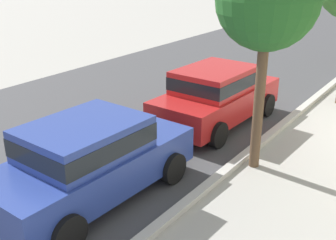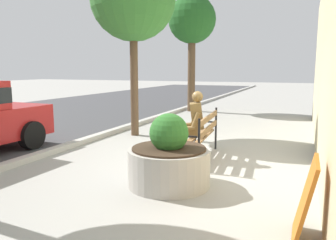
{
  "view_description": "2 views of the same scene",
  "coord_description": "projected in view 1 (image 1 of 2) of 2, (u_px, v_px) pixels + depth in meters",
  "views": [
    {
      "loc": [
        -11.15,
        -0.65,
        4.29
      ],
      "look_at": [
        -3.98,
        4.5,
        0.8
      ],
      "focal_mm": 44.75,
      "sensor_mm": 36.0,
      "label": 1
    },
    {
      "loc": [
        -6.25,
        -2.1,
        1.81
      ],
      "look_at": [
        0.25,
        0.55,
        0.75
      ],
      "focal_mm": 36.39,
      "sensor_mm": 36.0,
      "label": 2
    }
  ],
  "objects": [
    {
      "name": "curb_stone",
      "position": [
        295.0,
        114.0,
        11.91
      ],
      "size": [
        60.0,
        0.2,
        0.12
      ],
      "primitive_type": "cube",
      "color": "#B2AFA8",
      "rests_on": "ground"
    },
    {
      "name": "parked_car_red",
      "position": [
        216.0,
        94.0,
        11.15
      ],
      "size": [
        4.16,
        2.03,
        1.56
      ],
      "color": "#B21E1E",
      "rests_on": "ground"
    },
    {
      "name": "street_tree_near_bench",
      "position": [
        268.0,
        0.0,
        7.87
      ],
      "size": [
        1.99,
        1.99,
        4.52
      ],
      "color": "brown",
      "rests_on": "ground"
    },
    {
      "name": "street_surface",
      "position": [
        165.0,
        88.0,
        14.42
      ],
      "size": [
        60.0,
        9.0,
        0.01
      ],
      "primitive_type": "cube",
      "color": "#424244",
      "rests_on": "ground"
    },
    {
      "name": "parked_car_blue",
      "position": [
        90.0,
        158.0,
        7.63
      ],
      "size": [
        4.16,
        2.03,
        1.56
      ],
      "color": "navy",
      "rests_on": "ground"
    }
  ]
}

